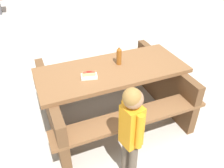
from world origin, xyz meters
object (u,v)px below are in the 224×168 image
Objects in this scene: hotdog_tray at (89,75)px; soda_bottle at (119,56)px; picnic_table at (112,89)px; child_in_coat at (131,126)px.

soda_bottle is at bearing -171.97° from hotdog_tray.
hotdog_tray is at bearing 3.42° from picnic_table.
soda_bottle is 0.22× the size of child_in_coat.
hotdog_tray is 0.86m from child_in_coat.
picnic_table is at bearing -113.83° from child_in_coat.
picnic_table is 0.99m from child_in_coat.
child_in_coat reaches higher than soda_bottle.
child_in_coat is (0.06, 0.85, -0.06)m from hotdog_tray.
soda_bottle is (-0.13, -0.05, 0.42)m from picnic_table.
hotdog_tray is (0.46, 0.06, -0.08)m from soda_bottle.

